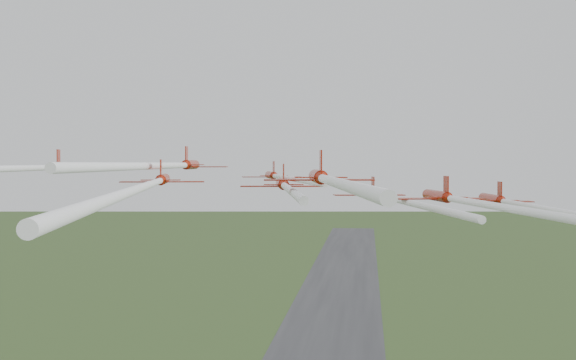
# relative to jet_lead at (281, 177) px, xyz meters

# --- Properties ---
(runway) EXTENTS (38.00, 900.00, 0.04)m
(runway) POSITION_rel_jet_lead_xyz_m (-2.09, 190.97, -58.84)
(runway) COLOR #333335
(runway) RESTS_ON ground
(jet_lead) EXTENTS (14.89, 52.48, 2.56)m
(jet_lead) POSITION_rel_jet_lead_xyz_m (0.00, 0.00, 0.00)
(jet_lead) COLOR #9E1804
(jet_row2_left) EXTENTS (10.90, 67.34, 2.95)m
(jet_row2_left) POSITION_rel_jet_lead_xyz_m (-10.32, -16.94, 1.54)
(jet_row2_left) COLOR #9E1804
(jet_row2_right) EXTENTS (12.53, 54.17, 2.70)m
(jet_row2_right) POSITION_rel_jet_lead_xyz_m (13.32, -12.51, -2.06)
(jet_row2_right) COLOR #9E1804
(jet_row3_left) EXTENTS (14.29, 58.85, 2.44)m
(jet_row3_left) POSITION_rel_jet_lead_xyz_m (-20.52, -29.87, 1.33)
(jet_row3_left) COLOR #9E1804
(jet_row3_mid) EXTENTS (10.91, 47.41, 2.89)m
(jet_row3_mid) POSITION_rel_jet_lead_xyz_m (2.78, -21.10, -0.60)
(jet_row3_mid) COLOR #9E1804
(jet_row3_right) EXTENTS (8.79, 52.93, 2.58)m
(jet_row3_right) POSITION_rel_jet_lead_xyz_m (26.31, -23.49, -2.29)
(jet_row3_right) COLOR #9E1804
(jet_row4_left) EXTENTS (15.65, 62.23, 2.38)m
(jet_row4_left) POSITION_rel_jet_lead_xyz_m (-4.90, -45.07, 0.21)
(jet_row4_left) COLOR #9E1804
(jet_row4_right) EXTENTS (11.99, 52.72, 2.57)m
(jet_row4_right) POSITION_rel_jet_lead_xyz_m (20.11, -34.66, -1.51)
(jet_row4_right) COLOR #9E1804
(jet_trail_solo) EXTENTS (9.51, 45.26, 2.66)m
(jet_trail_solo) POSITION_rel_jet_lead_xyz_m (8.32, -47.03, 0.66)
(jet_trail_solo) COLOR #9E1804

